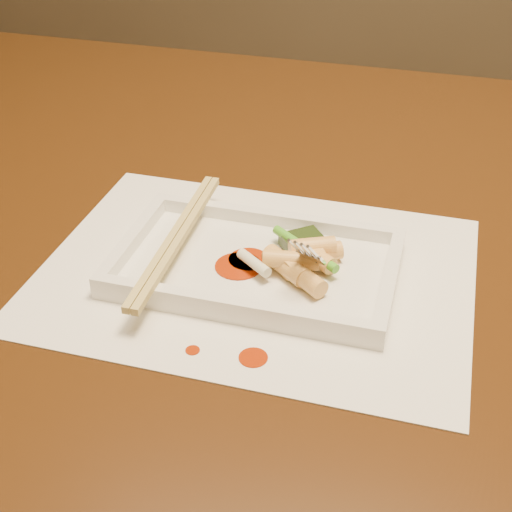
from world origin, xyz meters
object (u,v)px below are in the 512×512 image
(placemat, at_px, (256,272))
(fork, at_px, (338,197))
(table, at_px, (295,277))
(chopstick_a, at_px, (173,236))
(plate_base, at_px, (256,268))

(placemat, relative_size, fork, 2.86)
(table, bearing_deg, chopstick_a, -123.34)
(chopstick_a, bearing_deg, table, 56.66)
(placemat, distance_m, fork, 0.11)
(table, height_order, plate_base, plate_base)
(table, distance_m, fork, 0.23)
(fork, bearing_deg, chopstick_a, -173.25)
(table, xyz_separation_m, placemat, (-0.01, -0.14, 0.10))
(table, xyz_separation_m, chopstick_a, (-0.09, -0.14, 0.13))
(table, height_order, placemat, placemat)
(fork, bearing_deg, placemat, -165.58)
(table, height_order, fork, fork)
(fork, bearing_deg, plate_base, -165.58)
(table, distance_m, chopstick_a, 0.21)
(placemat, bearing_deg, plate_base, 0.00)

